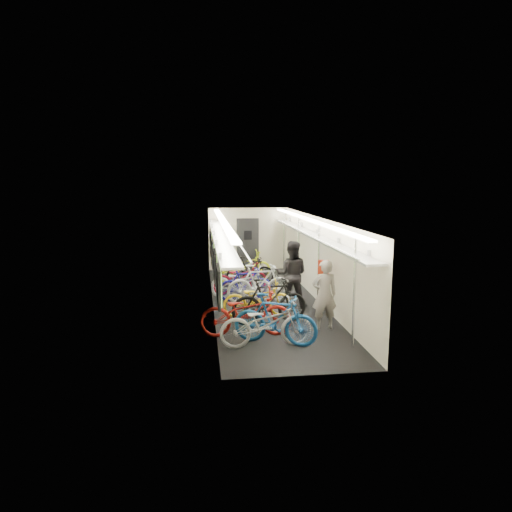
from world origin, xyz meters
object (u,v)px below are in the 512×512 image
object	(u,v)px
bicycle_0	(266,323)
bicycle_1	(275,319)
passenger_near	(324,295)
backpack	(323,268)
passenger_mid	(292,274)

from	to	relation	value
bicycle_0	bicycle_1	world-z (taller)	bicycle_1
bicycle_1	passenger_near	size ratio (longest dim) A/B	1.11
passenger_near	backpack	bearing A→B (deg)	-105.57
bicycle_1	backpack	bearing A→B (deg)	-16.28
passenger_mid	backpack	world-z (taller)	passenger_mid
passenger_mid	passenger_near	bearing A→B (deg)	117.35
bicycle_0	bicycle_1	xyz separation A→B (m)	(0.21, 0.12, 0.04)
bicycle_0	bicycle_1	distance (m)	0.25
passenger_mid	backpack	distance (m)	1.29
passenger_near	backpack	size ratio (longest dim) A/B	4.29
backpack	passenger_mid	bearing A→B (deg)	135.42
bicycle_1	backpack	distance (m)	2.39
passenger_near	passenger_mid	distance (m)	1.98
passenger_near	passenger_mid	world-z (taller)	passenger_mid
bicycle_0	passenger_near	world-z (taller)	passenger_near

